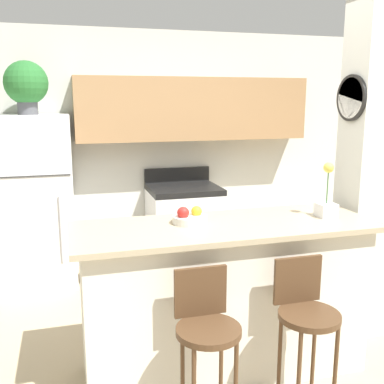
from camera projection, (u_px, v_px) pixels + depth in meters
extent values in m
plane|color=tan|center=(223.00, 369.00, 3.10)|extent=(14.00, 14.00, 0.00)
cube|color=silver|center=(155.00, 149.00, 5.00)|extent=(5.60, 0.06, 2.55)
cube|color=#9E754C|center=(194.00, 109.00, 4.84)|extent=(2.51, 0.32, 0.66)
cube|color=white|center=(179.00, 116.00, 4.83)|extent=(0.65, 0.28, 0.12)
cube|color=silver|center=(368.00, 174.00, 3.39)|extent=(0.36, 0.32, 2.55)
cylinder|color=black|center=(351.00, 98.00, 3.22)|extent=(0.02, 0.33, 0.33)
cylinder|color=white|center=(350.00, 98.00, 3.22)|extent=(0.01, 0.29, 0.29)
cube|color=silver|center=(224.00, 301.00, 3.00)|extent=(1.85, 0.58, 1.00)
cube|color=tan|center=(226.00, 227.00, 2.89)|extent=(1.97, 0.70, 0.04)
cube|color=white|center=(37.00, 228.00, 4.45)|extent=(0.74, 0.62, 1.14)
cube|color=white|center=(30.00, 143.00, 4.28)|extent=(0.74, 0.62, 0.54)
cube|color=#333333|center=(30.00, 176.00, 4.04)|extent=(0.70, 0.01, 0.01)
cylinder|color=#B2B2B7|center=(61.00, 229.00, 4.20)|extent=(0.02, 0.02, 0.63)
cube|color=white|center=(184.00, 230.00, 4.89)|extent=(0.74, 0.64, 0.85)
cube|color=black|center=(184.00, 189.00, 4.80)|extent=(0.74, 0.64, 0.06)
cube|color=black|center=(177.00, 175.00, 5.06)|extent=(0.74, 0.04, 0.16)
cube|color=black|center=(192.00, 235.00, 4.58)|extent=(0.45, 0.01, 0.27)
cylinder|color=#4C331E|center=(209.00, 331.00, 2.36)|extent=(0.35, 0.35, 0.03)
cube|color=#4C331E|center=(201.00, 291.00, 2.47)|extent=(0.30, 0.02, 0.28)
cylinder|color=#4C331E|center=(183.00, 377.00, 2.50)|extent=(0.02, 0.02, 0.62)
cylinder|color=#4C331E|center=(221.00, 370.00, 2.56)|extent=(0.02, 0.02, 0.62)
cylinder|color=#4C331E|center=(309.00, 316.00, 2.52)|extent=(0.35, 0.35, 0.03)
cube|color=#4C331E|center=(298.00, 280.00, 2.63)|extent=(0.30, 0.02, 0.28)
cylinder|color=#4C331E|center=(298.00, 383.00, 2.45)|extent=(0.02, 0.02, 0.62)
cylinder|color=#4C331E|center=(335.00, 376.00, 2.51)|extent=(0.02, 0.02, 0.62)
cylinder|color=#4C331E|center=(279.00, 360.00, 2.66)|extent=(0.02, 0.02, 0.62)
cylinder|color=#4C331E|center=(313.00, 354.00, 2.72)|extent=(0.02, 0.02, 0.62)
cylinder|color=#4C4C51|center=(28.00, 107.00, 4.21)|extent=(0.18, 0.18, 0.14)
sphere|color=#286B2D|center=(26.00, 83.00, 4.17)|extent=(0.40, 0.40, 0.40)
cube|color=white|center=(326.00, 210.00, 3.06)|extent=(0.12, 0.12, 0.09)
cylinder|color=#386633|center=(327.00, 187.00, 3.03)|extent=(0.01, 0.01, 0.23)
sphere|color=#DBCC4C|center=(329.00, 168.00, 3.00)|extent=(0.07, 0.07, 0.07)
cylinder|color=silver|center=(190.00, 219.00, 2.90)|extent=(0.23, 0.23, 0.05)
sphere|color=gold|center=(197.00, 211.00, 2.92)|extent=(0.07, 0.07, 0.07)
sphere|color=red|center=(183.00, 213.00, 2.87)|extent=(0.08, 0.08, 0.08)
cylinder|color=#59595B|center=(100.00, 266.00, 4.49)|extent=(0.28, 0.28, 0.38)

